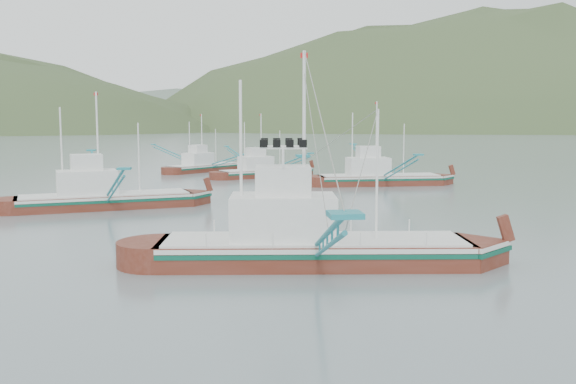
{
  "coord_description": "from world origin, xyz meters",
  "views": [
    {
      "loc": [
        -4.15,
        -32.2,
        7.62
      ],
      "look_at": [
        0.0,
        6.0,
        3.2
      ],
      "focal_mm": 40.0,
      "sensor_mm": 36.0,
      "label": 1
    }
  ],
  "objects": [
    {
      "name": "bg_boat_far",
      "position": [
        1.64,
        50.9,
        1.82
      ],
      "size": [
        12.65,
        20.71,
        8.87
      ],
      "rotation": [
        0.0,
        0.0,
        0.44
      ],
      "color": "#571F12",
      "rests_on": "ground"
    },
    {
      "name": "ground",
      "position": [
        0.0,
        0.0,
        0.0
      ],
      "size": [
        1200.0,
        1200.0,
        0.0
      ],
      "primitive_type": "plane",
      "color": "slate",
      "rests_on": "ground"
    },
    {
      "name": "bg_boat_extra",
      "position": [
        -6.28,
        60.95,
        1.91
      ],
      "size": [
        18.42,
        18.06,
        8.87
      ],
      "rotation": [
        0.0,
        0.0,
        0.81
      ],
      "color": "#571F12",
      "rests_on": "ground"
    },
    {
      "name": "bg_boat_left",
      "position": [
        -13.91,
        23.28,
        1.97
      ],
      "size": [
        14.98,
        25.7,
        10.61
      ],
      "rotation": [
        0.0,
        0.0,
        0.27
      ],
      "color": "#571F12",
      "rests_on": "ground"
    },
    {
      "name": "headland_right",
      "position": [
        240.0,
        430.0,
        0.0
      ],
      "size": [
        684.0,
        432.0,
        306.0
      ],
      "primitive_type": "ellipsoid",
      "color": "#374A26",
      "rests_on": "ground"
    },
    {
      "name": "bg_boat_right",
      "position": [
        14.01,
        39.46,
        1.41
      ],
      "size": [
        14.14,
        25.41,
        10.28
      ],
      "rotation": [
        0.0,
        0.0,
        0.04
      ],
      "color": "#571F12",
      "rests_on": "ground"
    },
    {
      "name": "ridge_distant",
      "position": [
        30.0,
        560.0,
        0.0
      ],
      "size": [
        960.0,
        400.0,
        240.0
      ],
      "primitive_type": "ellipsoid",
      "color": "slate",
      "rests_on": "ground"
    },
    {
      "name": "main_boat",
      "position": [
        0.49,
        0.4,
        1.71
      ],
      "size": [
        16.52,
        29.29,
        11.88
      ],
      "rotation": [
        0.0,
        0.0,
        -0.09
      ],
      "color": "#571F12",
      "rests_on": "ground"
    }
  ]
}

